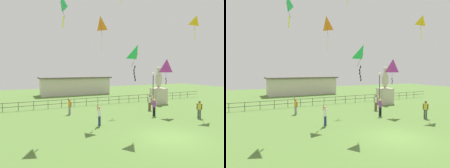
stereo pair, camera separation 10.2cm
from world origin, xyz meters
The scene contains 15 objects.
ground_plane centered at (0.00, 0.00, 0.00)m, with size 80.00×80.00×0.00m, color #517533.
statue_monument centered at (7.89, 11.25, 1.56)m, with size 1.67×1.67×4.84m.
lamppost centered at (6.70, 10.86, 3.01)m, with size 0.36×0.36×4.09m.
person_0 centered at (2.93, 5.66, 0.99)m, with size 0.52×0.31×1.97m.
person_1 centered at (4.26, 8.19, 0.97)m, with size 0.31×0.46×1.70m.
person_2 centered at (6.11, 3.12, 0.93)m, with size 0.31×0.43×1.62m.
person_3 centered at (-4.21, 9.94, 0.90)m, with size 0.34×0.47×1.78m.
person_4 centered at (-3.13, 4.74, 0.92)m, with size 0.46×0.36×1.84m.
kite_0 centered at (-2.42, 6.17, 8.27)m, with size 0.73×0.80×2.92m.
kite_1 centered at (-6.03, 4.90, 9.28)m, with size 0.54×1.08×2.45m.
kite_3 centered at (4.39, 5.65, 4.78)m, with size 1.06×0.72×2.47m.
kite_4 centered at (-1.61, 1.58, 5.51)m, with size 0.97×0.95×2.41m.
kite_5 centered at (7.40, 4.90, 9.28)m, with size 1.13×0.54×2.37m.
waterfront_railing centered at (-0.33, 14.00, 0.63)m, with size 36.06×0.06×0.95m.
pavilion_building centered at (0.92, 26.00, 1.60)m, with size 12.52×4.26×3.15m.
Camera 1 is at (-9.26, -10.28, 4.48)m, focal length 33.14 mm.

